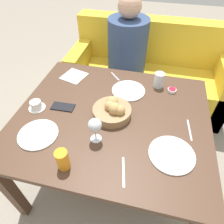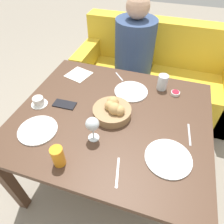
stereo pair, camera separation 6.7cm
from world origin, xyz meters
TOP-DOWN VIEW (x-y plane):
  - ground_plane at (0.00, 0.00)m, footprint 10.00×10.00m
  - dining_table at (0.00, 0.00)m, footprint 1.22×1.05m
  - couch at (0.16, 1.06)m, footprint 1.62×0.70m
  - seated_person at (-0.06, 0.91)m, footprint 0.37×0.48m
  - bread_basket at (0.00, -0.00)m, footprint 0.24×0.24m
  - plate_near_left at (-0.38, -0.26)m, footprint 0.23×0.23m
  - plate_near_right at (0.38, -0.22)m, footprint 0.24×0.24m
  - plate_far_center at (0.06, 0.26)m, footprint 0.24×0.24m
  - juice_glass at (-0.15, -0.41)m, footprint 0.06×0.06m
  - water_tumbler at (0.26, 0.37)m, footprint 0.07×0.07m
  - wine_glass at (-0.04, -0.21)m, footprint 0.08×0.08m
  - coffee_cup at (-0.49, -0.05)m, footprint 0.11×0.11m
  - jam_bowl_berry at (0.36, 0.33)m, footprint 0.06×0.06m
  - fork_silver at (0.15, -0.37)m, footprint 0.05×0.16m
  - knife_silver at (0.47, -0.02)m, footprint 0.03×0.16m
  - spoon_coffee at (-0.07, 0.42)m, footprint 0.09×0.10m
  - napkin at (-0.39, 0.35)m, footprint 0.21×0.21m
  - cell_phone at (-0.33, -0.01)m, footprint 0.15×0.08m

SIDE VIEW (x-z plane):
  - ground_plane at x=0.00m, z-range 0.00..0.00m
  - couch at x=0.16m, z-range -0.12..0.75m
  - seated_person at x=-0.06m, z-range -0.09..1.08m
  - dining_table at x=0.00m, z-range 0.26..0.97m
  - fork_silver at x=0.15m, z-range 0.70..0.70m
  - knife_silver at x=0.47m, z-range 0.70..0.70m
  - spoon_coffee at x=-0.07m, z-range 0.70..0.70m
  - napkin at x=-0.39m, z-range 0.70..0.71m
  - cell_phone at x=-0.33m, z-range 0.70..0.71m
  - plate_near_left at x=-0.38m, z-range 0.70..0.71m
  - plate_near_right at x=0.38m, z-range 0.70..0.71m
  - plate_far_center at x=0.06m, z-range 0.70..0.71m
  - jam_bowl_berry at x=0.36m, z-range 0.70..0.73m
  - coffee_cup at x=-0.49m, z-range 0.70..0.75m
  - bread_basket at x=0.00m, z-range 0.69..0.80m
  - water_tumbler at x=0.26m, z-range 0.70..0.81m
  - juice_glass at x=-0.15m, z-range 0.70..0.82m
  - wine_glass at x=-0.04m, z-range 0.74..0.89m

